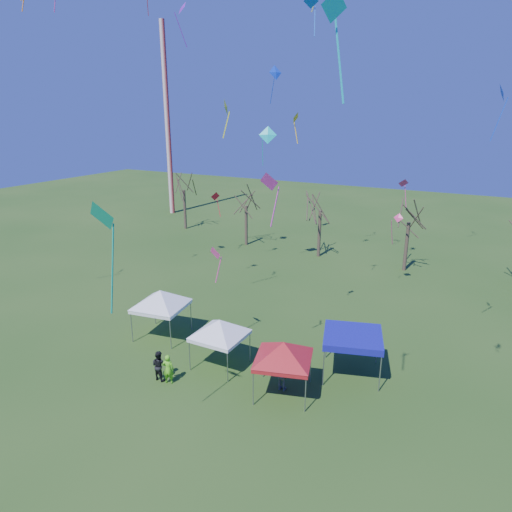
{
  "coord_description": "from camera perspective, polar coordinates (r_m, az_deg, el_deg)",
  "views": [
    {
      "loc": [
        12.37,
        -17.02,
        13.86
      ],
      "look_at": [
        1.83,
        3.0,
        6.65
      ],
      "focal_mm": 32.0,
      "sensor_mm": 36.0,
      "label": 1
    }
  ],
  "objects": [
    {
      "name": "tree_0",
      "position": [
        55.94,
        -9.08,
        9.87
      ],
      "size": [
        3.83,
        3.83,
        8.44
      ],
      "color": "#3D2D21",
      "rests_on": "ground"
    },
    {
      "name": "kite_0",
      "position": [
        14.43,
        9.7,
        28.08
      ],
      "size": [
        0.83,
        0.91,
        2.99
      ],
      "rotation": [
        0.0,
        0.0,
        4.1
      ],
      "color": "#0DCAC9",
      "rests_on": "ground"
    },
    {
      "name": "kite_22",
      "position": [
        37.03,
        17.3,
        4.42
      ],
      "size": [
        0.85,
        0.83,
        2.63
      ],
      "rotation": [
        0.0,
        0.0,
        6.18
      ],
      "color": "#E33279",
      "rests_on": "ground"
    },
    {
      "name": "kite_19",
      "position": [
        39.02,
        17.95,
        8.62
      ],
      "size": [
        1.06,
        0.99,
        2.34
      ],
      "rotation": [
        0.0,
        0.0,
        3.76
      ],
      "color": "#CC2D76",
      "rests_on": "ground"
    },
    {
      "name": "kite_13",
      "position": [
        44.73,
        -5.11,
        7.41
      ],
      "size": [
        0.91,
        1.07,
        2.47
      ],
      "rotation": [
        0.0,
        0.0,
        4.23
      ],
      "color": "red",
      "rests_on": "ground"
    },
    {
      "name": "tent_white_west",
      "position": [
        29.32,
        -11.88,
        -4.61
      ],
      "size": [
        4.08,
        4.08,
        3.64
      ],
      "rotation": [
        0.0,
        0.0,
        0.15
      ],
      "color": "gray",
      "rests_on": "ground"
    },
    {
      "name": "tent_red",
      "position": [
        23.11,
        3.47,
        -11.12
      ],
      "size": [
        3.71,
        3.71,
        3.4
      ],
      "rotation": [
        0.0,
        0.0,
        0.28
      ],
      "color": "gray",
      "rests_on": "ground"
    },
    {
      "name": "ground",
      "position": [
        25.2,
        -7.14,
        -15.86
      ],
      "size": [
        140.0,
        140.0,
        0.0
      ],
      "primitive_type": "plane",
      "color": "#254917",
      "rests_on": "ground"
    },
    {
      "name": "kite_5",
      "position": [
        17.11,
        -18.57,
        4.71
      ],
      "size": [
        1.4,
        0.88,
        4.28
      ],
      "rotation": [
        0.0,
        0.0,
        3.02
      ],
      "color": "#0BAE87",
      "rests_on": "ground"
    },
    {
      "name": "person_dark",
      "position": [
        25.68,
        -12.05,
        -13.23
      ],
      "size": [
        0.85,
        0.68,
        1.68
      ],
      "primitive_type": "imported",
      "rotation": [
        0.0,
        0.0,
        3.09
      ],
      "color": "black",
      "rests_on": "ground"
    },
    {
      "name": "person_green",
      "position": [
        25.29,
        -10.92,
        -13.7
      ],
      "size": [
        0.71,
        0.59,
        1.67
      ],
      "primitive_type": "imported",
      "rotation": [
        0.0,
        0.0,
        3.51
      ],
      "color": "#5ECF21",
      "rests_on": "ground"
    },
    {
      "name": "kite_17",
      "position": [
        25.43,
        28.43,
        17.38
      ],
      "size": [
        0.52,
        0.89,
        2.64
      ],
      "rotation": [
        0.0,
        0.0,
        1.69
      ],
      "color": "blue",
      "rests_on": "ground"
    },
    {
      "name": "tent_white_mid",
      "position": [
        25.6,
        -4.57,
        -8.34
      ],
      "size": [
        3.74,
        3.74,
        3.3
      ],
      "rotation": [
        0.0,
        0.0,
        -0.0
      ],
      "color": "gray",
      "rests_on": "ground"
    },
    {
      "name": "kite_7",
      "position": [
        38.71,
        -9.27,
        28.22
      ],
      "size": [
        1.26,
        1.21,
        3.11
      ],
      "rotation": [
        0.0,
        0.0,
        5.68
      ],
      "color": "purple",
      "rests_on": "ground"
    },
    {
      "name": "radio_mast",
      "position": [
        65.08,
        -11.02,
        16.16
      ],
      "size": [
        0.7,
        0.7,
        25.0
      ],
      "primitive_type": "cylinder",
      "color": "silver",
      "rests_on": "ground"
    },
    {
      "name": "kite_2",
      "position": [
        46.57,
        2.46,
        21.92
      ],
      "size": [
        1.14,
        1.45,
        3.5
      ],
      "rotation": [
        0.0,
        0.0,
        1.03
      ],
      "color": "blue",
      "rests_on": "ground"
    },
    {
      "name": "tent_blue",
      "position": [
        25.48,
        12.01,
        -9.93
      ],
      "size": [
        3.82,
        3.82,
        2.42
      ],
      "rotation": [
        0.0,
        0.0,
        0.29
      ],
      "color": "gray",
      "rests_on": "ground"
    },
    {
      "name": "kite_11",
      "position": [
        38.44,
        1.47,
        14.88
      ],
      "size": [
        1.57,
        1.11,
        3.26
      ],
      "rotation": [
        0.0,
        0.0,
        0.4
      ],
      "color": "#0DCBC9",
      "rests_on": "ground"
    },
    {
      "name": "kite_18",
      "position": [
        25.92,
        4.95,
        16.75
      ],
      "size": [
        0.33,
        0.67,
        1.72
      ],
      "rotation": [
        0.0,
        0.0,
        4.73
      ],
      "color": "yellow",
      "rests_on": "ground"
    },
    {
      "name": "kite_1",
      "position": [
        26.62,
        -5.05,
        0.34
      ],
      "size": [
        1.06,
        0.77,
        2.21
      ],
      "rotation": [
        0.0,
        0.0,
        2.77
      ],
      "color": "#F9378B",
      "rests_on": "ground"
    },
    {
      "name": "kite_27",
      "position": [
        21.22,
        1.72,
        9.23
      ],
      "size": [
        1.1,
        0.75,
        2.53
      ],
      "rotation": [
        0.0,
        0.0,
        2.98
      ],
      "color": "#D12EA4",
      "rests_on": "ground"
    },
    {
      "name": "kite_24",
      "position": [
        29.41,
        6.93,
        29.01
      ],
      "size": [
        1.03,
        0.9,
        2.22
      ],
      "rotation": [
        0.0,
        0.0,
        3.57
      ],
      "color": "blue",
      "rests_on": "ground"
    },
    {
      "name": "kite_25",
      "position": [
        20.07,
        -3.7,
        17.96
      ],
      "size": [
        0.44,
        0.73,
        1.61
      ],
      "rotation": [
        0.0,
        0.0,
        1.94
      ],
      "color": "#E5F019",
      "rests_on": "ground"
    },
    {
      "name": "person_grey",
      "position": [
        24.33,
        3.32,
        -14.67
      ],
      "size": [
        1.02,
        0.45,
        1.72
      ],
      "primitive_type": "imported",
      "rotation": [
        0.0,
        0.0,
        3.18
      ],
      "color": "slate",
      "rests_on": "ground"
    },
    {
      "name": "tree_1",
      "position": [
        48.34,
        -1.26,
        8.05
      ],
      "size": [
        3.42,
        3.42,
        7.54
      ],
      "color": "#3D2D21",
      "rests_on": "ground"
    },
    {
      "name": "tree_3",
      "position": [
        42.28,
        18.77,
        6.12
      ],
      "size": [
        3.59,
        3.59,
        7.91
      ],
      "color": "#3D2D21",
      "rests_on": "ground"
    },
    {
      "name": "tree_2",
      "position": [
        44.59,
        8.13,
        7.71
      ],
      "size": [
        3.71,
        3.71,
        8.18
      ],
      "color": "#3D2D21",
      "rests_on": "ground"
    }
  ]
}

